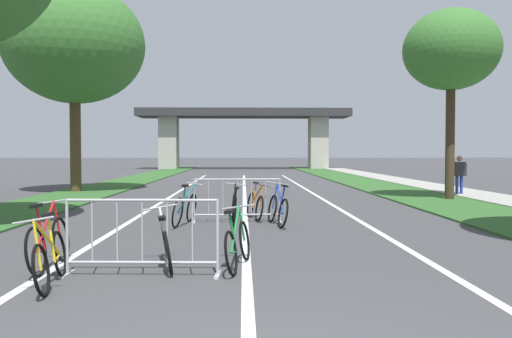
# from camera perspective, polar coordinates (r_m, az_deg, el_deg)

# --- Properties ---
(grass_verge_left) EXTENTS (2.80, 58.24, 0.05)m
(grass_verge_left) POSITION_cam_1_polar(r_m,az_deg,el_deg) (28.06, -14.65, -1.57)
(grass_verge_left) COLOR #2D5B26
(grass_verge_left) RESTS_ON ground
(grass_verge_right) EXTENTS (2.80, 58.24, 0.05)m
(grass_verge_right) POSITION_cam_1_polar(r_m,az_deg,el_deg) (28.08, 12.02, -1.54)
(grass_verge_right) COLOR #2D5B26
(grass_verge_right) RESTS_ON ground
(sidewalk_path_right) EXTENTS (2.05, 58.24, 0.08)m
(sidewalk_path_right) POSITION_cam_1_polar(r_m,az_deg,el_deg) (28.74, 16.73, -1.47)
(sidewalk_path_right) COLOR #9E9B93
(sidewalk_path_right) RESTS_ON ground
(lane_stripe_center) EXTENTS (0.14, 33.69, 0.01)m
(lane_stripe_center) POSITION_cam_1_polar(r_m,az_deg,el_deg) (20.36, -1.28, -2.85)
(lane_stripe_center) COLOR silver
(lane_stripe_center) RESTS_ON ground
(lane_stripe_right_lane) EXTENTS (0.14, 33.69, 0.01)m
(lane_stripe_right_lane) POSITION_cam_1_polar(r_m,az_deg,el_deg) (20.55, 6.53, -2.82)
(lane_stripe_right_lane) COLOR silver
(lane_stripe_right_lane) RESTS_ON ground
(lane_stripe_left_lane) EXTENTS (0.14, 33.69, 0.01)m
(lane_stripe_left_lane) POSITION_cam_1_polar(r_m,az_deg,el_deg) (20.54, -9.09, -2.83)
(lane_stripe_left_lane) COLOR silver
(lane_stripe_left_lane) RESTS_ON ground
(overpass_bridge) EXTENTS (20.86, 4.40, 5.93)m
(overpass_bridge) POSITION_cam_1_polar(r_m,az_deg,el_deg) (51.64, -1.36, 4.92)
(overpass_bridge) COLOR #2D2D30
(overpass_bridge) RESTS_ON ground
(tree_left_pine_far) EXTENTS (5.78, 5.78, 8.63)m
(tree_left_pine_far) POSITION_cam_1_polar(r_m,az_deg,el_deg) (23.31, -19.40, 12.82)
(tree_left_pine_far) COLOR #4C3823
(tree_left_pine_far) RESTS_ON ground
(tree_right_oak_near) EXTENTS (3.28, 3.28, 6.63)m
(tree_right_oak_near) POSITION_cam_1_polar(r_m,az_deg,el_deg) (19.56, 20.72, 12.09)
(tree_right_oak_near) COLOR #3D2D1E
(tree_right_oak_near) RESTS_ON ground
(crowd_barrier_nearest) EXTENTS (2.13, 0.52, 1.05)m
(crowd_barrier_nearest) POSITION_cam_1_polar(r_m,az_deg,el_deg) (7.25, -12.45, -7.43)
(crowd_barrier_nearest) COLOR #ADADB2
(crowd_barrier_nearest) RESTS_ON ground
(crowd_barrier_second) EXTENTS (2.13, 0.50, 1.05)m
(crowd_barrier_second) POSITION_cam_1_polar(r_m,az_deg,el_deg) (12.41, -2.10, -3.52)
(crowd_barrier_second) COLOR #ADADB2
(crowd_barrier_second) RESTS_ON ground
(bicycle_orange_0) EXTENTS (0.69, 1.62, 0.94)m
(bicycle_orange_0) POSITION_cam_1_polar(r_m,az_deg,el_deg) (12.95, -0.12, -3.97)
(bicycle_orange_0) COLOR black
(bicycle_orange_0) RESTS_ON ground
(bicycle_black_1) EXTENTS (0.49, 1.76, 0.95)m
(bicycle_black_1) POSITION_cam_1_polar(r_m,az_deg,el_deg) (12.06, -2.43, -4.27)
(bicycle_black_1) COLOR black
(bicycle_black_1) RESTS_ON ground
(bicycle_red_2) EXTENTS (0.48, 1.69, 0.98)m
(bicycle_red_2) POSITION_cam_1_polar(r_m,az_deg,el_deg) (8.07, -21.90, -7.51)
(bicycle_red_2) COLOR black
(bicycle_red_2) RESTS_ON ground
(bicycle_blue_3) EXTENTS (0.54, 1.66, 1.00)m
(bicycle_blue_3) POSITION_cam_1_polar(r_m,az_deg,el_deg) (11.88, 2.43, -4.44)
(bicycle_blue_3) COLOR black
(bicycle_blue_3) RESTS_ON ground
(bicycle_yellow_4) EXTENTS (0.47, 1.61, 0.94)m
(bicycle_yellow_4) POSITION_cam_1_polar(r_m,az_deg,el_deg) (7.05, -21.73, -9.05)
(bicycle_yellow_4) COLOR black
(bicycle_yellow_4) RESTS_ON ground
(bicycle_green_5) EXTENTS (0.53, 1.63, 0.89)m
(bicycle_green_5) POSITION_cam_1_polar(r_m,az_deg,el_deg) (7.58, -2.04, -8.19)
(bicycle_green_5) COLOR black
(bicycle_green_5) RESTS_ON ground
(bicycle_silver_6) EXTENTS (0.66, 1.62, 0.88)m
(bicycle_silver_6) POSITION_cam_1_polar(r_m,az_deg,el_deg) (7.74, -9.90, -8.12)
(bicycle_silver_6) COLOR black
(bicycle_silver_6) RESTS_ON ground
(bicycle_teal_7) EXTENTS (0.63, 1.76, 0.97)m
(bicycle_teal_7) POSITION_cam_1_polar(r_m,az_deg,el_deg) (12.04, -7.82, -4.31)
(bicycle_teal_7) COLOR black
(bicycle_teal_7) RESTS_ON ground
(pedestrian_strolling) EXTENTS (0.56, 0.31, 1.54)m
(pedestrian_strolling) POSITION_cam_1_polar(r_m,az_deg,el_deg) (21.41, 21.51, -0.25)
(pedestrian_strolling) COLOR navy
(pedestrian_strolling) RESTS_ON ground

